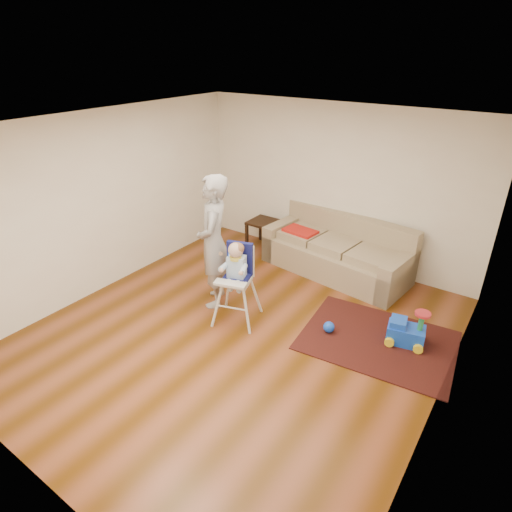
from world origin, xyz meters
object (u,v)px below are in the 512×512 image
Objects in this scene: sofa at (336,247)px; adult at (214,242)px; side_table at (264,234)px; toy_ball at (329,327)px; ride_on_toy at (407,326)px; high_chair at (237,284)px.

adult is (-1.06, -1.86, 0.51)m from sofa.
side_table reaches higher than toy_ball.
toy_ball is at bearing -170.49° from ride_on_toy.
sofa reaches higher than toy_ball.
side_table is 0.44× the size of high_chair.
side_table is 0.27× the size of adult.
ride_on_toy is (3.15, -1.40, 0.01)m from side_table.
adult is (-1.75, -0.26, 0.89)m from toy_ball.
sofa is at bearing -5.84° from side_table.
ride_on_toy reaches higher than toy_ball.
toy_ball is at bearing -59.76° from sofa.
ride_on_toy is at bearing -30.81° from sofa.
adult is (-2.66, -0.62, 0.71)m from ride_on_toy.
adult is at bearing -179.05° from ride_on_toy.
sofa reaches higher than side_table.
sofa reaches higher than ride_on_toy.
sofa is 16.61× the size of toy_ball.
high_chair is 0.70m from adult.
sofa is 1.29× the size of adult.
ride_on_toy is at bearing -23.94° from side_table.
sofa is 2.03m from ride_on_toy.
sofa is 2.11m from high_chair.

